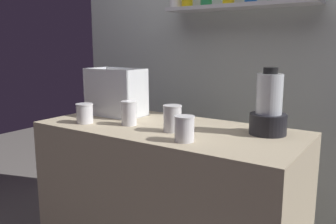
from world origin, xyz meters
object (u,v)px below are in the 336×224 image
object	(u,v)px
juice_cup_pomegranate_right	(184,130)
blender_pitcher	(269,109)
carrot_display_bin	(116,100)
juice_cup_beet_left	(129,115)
juice_cup_beet_middle	(172,120)
juice_cup_carrot_far_left	(85,115)

from	to	relation	value
juice_cup_pomegranate_right	blender_pitcher	bearing A→B (deg)	51.67
carrot_display_bin	juice_cup_beet_left	size ratio (longest dim) A/B	2.66
juice_cup_beet_left	blender_pitcher	bearing A→B (deg)	17.57
juice_cup_beet_middle	blender_pitcher	bearing A→B (deg)	27.21
carrot_display_bin	juice_cup_beet_middle	bearing A→B (deg)	-17.75
carrot_display_bin	juice_cup_beet_middle	size ratio (longest dim) A/B	2.61
carrot_display_bin	juice_cup_carrot_far_left	bearing A→B (deg)	-87.00
carrot_display_bin	juice_cup_carrot_far_left	world-z (taller)	carrot_display_bin
carrot_display_bin	blender_pitcher	distance (m)	0.94
juice_cup_carrot_far_left	juice_cup_beet_left	distance (m)	0.26
blender_pitcher	juice_cup_carrot_far_left	xyz separation A→B (m)	(-0.92, -0.32, -0.08)
carrot_display_bin	juice_cup_carrot_far_left	xyz separation A→B (m)	(0.01, -0.27, -0.04)
carrot_display_bin	juice_cup_carrot_far_left	size ratio (longest dim) A/B	3.21
carrot_display_bin	juice_cup_beet_left	distance (m)	0.31
carrot_display_bin	juice_cup_pomegranate_right	bearing A→B (deg)	-23.62
juice_cup_beet_left	carrot_display_bin	bearing A→B (deg)	145.29
juice_cup_carrot_far_left	juice_cup_pomegranate_right	bearing A→B (deg)	-1.93
carrot_display_bin	juice_cup_beet_middle	distance (m)	0.55
juice_cup_carrot_far_left	juice_cup_pomegranate_right	size ratio (longest dim) A/B	0.93
juice_cup_beet_left	juice_cup_pomegranate_right	xyz separation A→B (m)	(0.42, -0.12, -0.01)
blender_pitcher	juice_cup_carrot_far_left	size ratio (longest dim) A/B	2.98
blender_pitcher	juice_cup_beet_left	bearing A→B (deg)	-162.43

